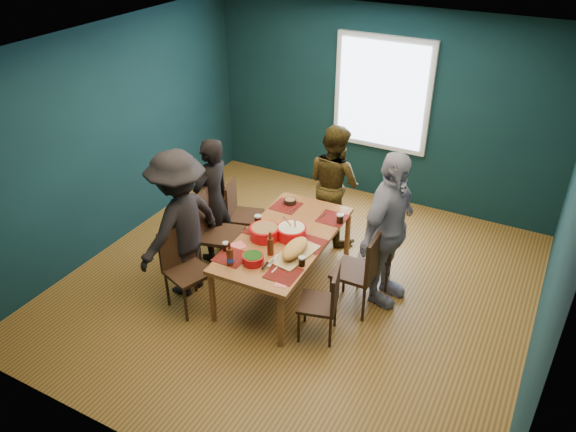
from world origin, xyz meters
name	(u,v)px	position (x,y,z in m)	size (l,w,h in m)	color
room	(310,170)	(0.00, 0.27, 1.37)	(5.01, 5.01, 2.71)	olive
dining_table	(285,242)	(-0.11, -0.10, 0.63)	(0.98, 1.86, 0.69)	#9E5E2F
chair_left_far	(239,209)	(-1.05, 0.43, 0.51)	(0.49, 0.49, 0.87)	#331B11
chair_left_mid	(212,227)	(-1.02, -0.17, 0.59)	(0.56, 0.56, 1.02)	#331B11
chair_left_near	(183,262)	(-0.95, -0.83, 0.54)	(0.53, 0.53, 0.92)	#331B11
chair_right_far	(383,248)	(0.82, 0.50, 0.48)	(0.44, 0.44, 0.82)	#331B11
chair_right_mid	(364,267)	(0.78, -0.03, 0.56)	(0.44, 0.44, 0.96)	#331B11
chair_right_near	(326,298)	(0.62, -0.60, 0.48)	(0.45, 0.45, 0.82)	#331B11
person_far_left	(212,200)	(-1.18, 0.08, 0.78)	(0.57, 0.37, 1.55)	black
person_back	(334,183)	(-0.10, 1.18, 0.77)	(0.74, 0.58, 1.53)	black
person_right	(388,230)	(0.92, 0.26, 0.88)	(1.03, 0.43, 1.76)	white
person_near_left	(180,224)	(-1.11, -0.62, 0.85)	(1.10, 0.63, 1.70)	black
bowl_salad	(265,232)	(-0.29, -0.22, 0.77)	(0.32, 0.32, 0.14)	red
bowl_dumpling	(291,232)	(-0.04, -0.08, 0.77)	(0.32, 0.32, 0.30)	red
bowl_herbs	(253,259)	(-0.16, -0.68, 0.75)	(0.22, 0.22, 0.10)	red
cutting_board	(295,250)	(0.15, -0.37, 0.76)	(0.36, 0.70, 0.15)	#D4BA72
small_bowl	(290,201)	(-0.40, 0.57, 0.73)	(0.15, 0.15, 0.06)	black
beer_bottle_a	(230,257)	(-0.35, -0.81, 0.79)	(0.07, 0.07, 0.27)	#4D1E0D
beer_bottle_b	(270,246)	(-0.08, -0.46, 0.80)	(0.07, 0.07, 0.27)	#4D1E0D
cola_glass_a	(226,246)	(-0.53, -0.62, 0.75)	(0.07, 0.07, 0.10)	black
cola_glass_b	(302,261)	(0.29, -0.49, 0.75)	(0.07, 0.07, 0.10)	black
cola_glass_c	(340,218)	(0.30, 0.44, 0.76)	(0.08, 0.08, 0.11)	black
cola_glass_d	(258,219)	(-0.50, -0.01, 0.76)	(0.08, 0.08, 0.11)	black
napkin_a	(319,243)	(0.26, -0.04, 0.70)	(0.13, 0.13, 0.00)	#F3666A
napkin_b	(238,246)	(-0.47, -0.49, 0.70)	(0.14, 0.14, 0.00)	#F3666A
napkin_c	(281,284)	(0.25, -0.85, 0.70)	(0.12, 0.12, 0.00)	#F3666A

